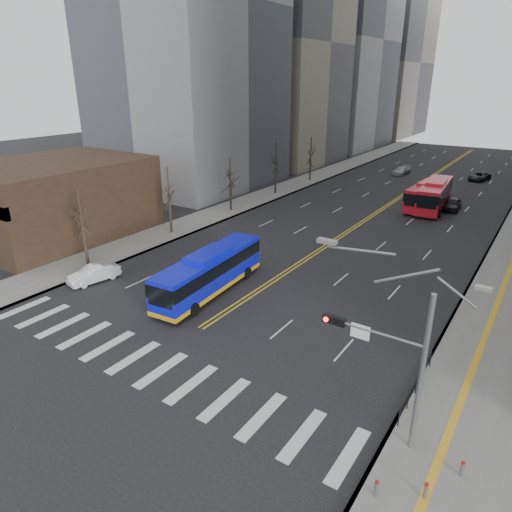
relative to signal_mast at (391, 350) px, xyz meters
The scene contains 17 objects.
ground 14.73m from the signal_mast, behind, with size 220.00×220.00×0.00m, color black.
sidewalk_left 52.80m from the signal_mast, 125.14° to the left, with size 5.00×130.00×0.15m, color gray.
crosswalk 14.73m from the signal_mast, behind, with size 26.70×4.00×0.01m.
centerline 54.98m from the signal_mast, 104.56° to the left, with size 0.55×100.00×0.01m.
office_towers 70.52m from the signal_mast, 101.59° to the left, with size 83.00×134.00×58.00m.
storefront 41.01m from the signal_mast, 165.92° to the left, with size 14.00×18.00×8.00m.
signal_mast is the anchor object (origin of this frame).
pedestrian_railing 5.71m from the signal_mast, 82.40° to the left, with size 0.06×6.06×1.02m.
bollards 5.43m from the signal_mast, 40.86° to the right, with size 2.87×3.17×0.78m.
street_trees 38.71m from the signal_mast, 122.76° to the left, with size 35.20×47.20×7.60m.
blue_bus 18.81m from the signal_mast, 155.09° to the left, with size 3.45×12.04×3.46m.
red_bus_near 44.54m from the signal_mast, 101.84° to the left, with size 3.31×11.29×3.54m.
red_bus_far 44.40m from the signal_mast, 100.74° to the left, with size 3.71×12.04×3.74m.
car_white 26.89m from the signal_mast, behind, with size 1.51×4.33×1.43m, color silver.
car_dark_mid 44.95m from the signal_mast, 97.81° to the left, with size 1.87×4.64×1.58m, color black.
car_silver 66.89m from the signal_mast, 106.34° to the left, with size 1.93×4.76×1.38m, color #ACADB2.
car_dark_far 66.60m from the signal_mast, 95.45° to the left, with size 2.27×4.93×1.37m, color black.
Camera 1 is at (18.38, -15.67, 16.10)m, focal length 32.00 mm.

